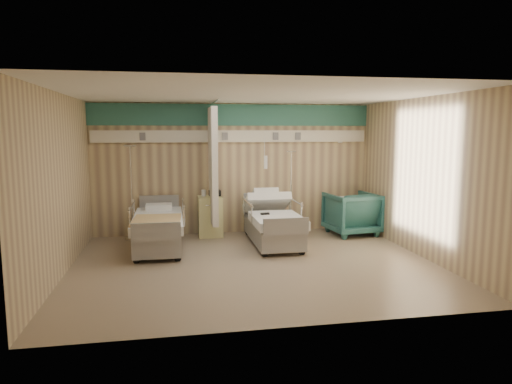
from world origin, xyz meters
The scene contains 13 objects.
ground centered at (0.00, 0.00, 0.00)m, with size 6.00×5.00×0.00m, color gray.
room_walls centered at (-0.03, 0.25, 1.86)m, with size 6.04×5.04×2.82m.
bed_right centered at (0.60, 1.30, 0.32)m, with size 1.00×2.16×0.63m, color white, non-canonical shape.
bed_left centered at (-1.60, 1.30, 0.32)m, with size 1.00×2.16×0.63m, color white, non-canonical shape.
bedside_cabinet centered at (-0.55, 2.20, 0.42)m, with size 0.50×0.48×0.85m, color #D8D387.
visitor_armchair centered at (2.45, 1.83, 0.46)m, with size 0.97×1.00×0.91m, color #205250.
waffle_blanket centered at (2.47, 1.80, 0.95)m, with size 0.63×0.55×0.07m, color silver.
iv_stand_right centered at (1.22, 2.28, 0.37)m, with size 0.32×0.32×1.79m.
iv_stand_left centered at (-2.14, 2.17, 0.39)m, with size 0.34×0.34×1.93m.
call_remote centered at (0.41, 1.10, 0.65)m, with size 0.16×0.07×0.04m, color black.
tan_blanket centered at (-1.61, 0.84, 0.65)m, with size 0.83×1.04×0.04m, color tan.
toiletry_bag centered at (-0.45, 2.22, 0.91)m, with size 0.23×0.15×0.13m, color black.
white_cup centered at (-0.68, 2.26, 0.92)m, with size 0.09×0.09×0.13m, color white.
Camera 1 is at (-1.30, -7.28, 2.22)m, focal length 32.00 mm.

